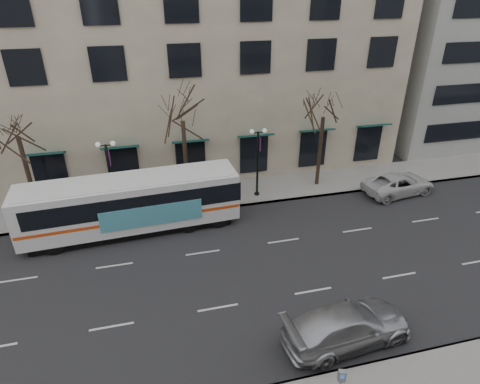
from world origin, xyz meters
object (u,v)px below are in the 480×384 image
object	(u,v)px
pay_station	(342,378)
white_pickup	(398,184)
tree_far_right	(325,104)
lamp_post_right	(258,160)
city_bus	(133,203)
silver_car	(348,326)
lamp_post_left	(111,174)
tree_far_left	(14,122)
tree_far_mid	(182,107)

from	to	relation	value
pay_station	white_pickup	bearing A→B (deg)	69.86
tree_far_right	lamp_post_right	bearing A→B (deg)	-173.15
tree_far_right	city_bus	world-z (taller)	tree_far_right
silver_car	pay_station	size ratio (longest dim) A/B	4.34
silver_car	lamp_post_left	bearing A→B (deg)	30.58
tree_far_right	city_bus	bearing A→B (deg)	-167.63
lamp_post_left	silver_car	distance (m)	17.23
tree_far_left	tree_far_right	world-z (taller)	tree_far_left
lamp_post_right	city_bus	distance (m)	9.11
pay_station	tree_far_mid	bearing A→B (deg)	121.35
silver_car	pay_station	bearing A→B (deg)	142.04
lamp_post_left	white_pickup	distance (m)	20.57
lamp_post_left	city_bus	bearing A→B (deg)	-62.30
tree_far_left	lamp_post_right	bearing A→B (deg)	-2.29
silver_car	white_pickup	size ratio (longest dim) A/B	1.08
lamp_post_left	silver_car	bearing A→B (deg)	-53.69
pay_station	tree_far_left	bearing A→B (deg)	148.21
lamp_post_right	lamp_post_left	bearing A→B (deg)	180.00
tree_far_left	lamp_post_right	distance (m)	15.48
lamp_post_right	silver_car	size ratio (longest dim) A/B	0.89
city_bus	silver_car	distance (m)	14.46
tree_far_mid	city_bus	distance (m)	6.88
tree_far_mid	white_pickup	bearing A→B (deg)	-9.60
white_pickup	pay_station	size ratio (longest dim) A/B	4.03
silver_car	white_pickup	xyz separation A→B (m)	(10.23, 11.78, -0.09)
tree_far_left	lamp_post_left	distance (m)	6.29
white_pickup	pay_station	bearing A→B (deg)	132.69
lamp_post_right	pay_station	size ratio (longest dim) A/B	3.85
silver_car	white_pickup	distance (m)	15.60
tree_far_left	tree_far_right	bearing A→B (deg)	0.00
tree_far_left	city_bus	world-z (taller)	tree_far_left
tree_far_left	white_pickup	size ratio (longest dim) A/B	1.53
tree_far_right	lamp_post_right	xyz separation A→B (m)	(-4.99, -0.60, -3.48)
lamp_post_right	silver_car	world-z (taller)	lamp_post_right
silver_car	white_pickup	world-z (taller)	silver_car
tree_far_left	lamp_post_right	xyz separation A→B (m)	(15.01, -0.60, -3.75)
tree_far_right	pay_station	xyz separation A→B (m)	(-6.44, -16.88, -5.29)
tree_far_mid	silver_car	size ratio (longest dim) A/B	1.46
tree_far_mid	silver_car	distance (m)	16.43
lamp_post_right	white_pickup	bearing A→B (deg)	-10.93
lamp_post_right	city_bus	xyz separation A→B (m)	(-8.73, -2.41, -0.98)
lamp_post_left	lamp_post_right	xyz separation A→B (m)	(10.00, 0.00, 0.00)
tree_far_left	pay_station	xyz separation A→B (m)	(13.56, -16.88, -5.57)
city_bus	white_pickup	xyz separation A→B (m)	(19.09, 0.41, -1.20)
tree_far_left	tree_far_right	xyz separation A→B (m)	(20.00, 0.00, -0.28)
tree_far_left	white_pickup	xyz separation A→B (m)	(25.37, -2.60, -5.94)
white_pickup	silver_car	bearing A→B (deg)	131.30
pay_station	city_bus	bearing A→B (deg)	137.15
tree_far_mid	white_pickup	distance (m)	16.75
tree_far_left	lamp_post_right	world-z (taller)	tree_far_left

